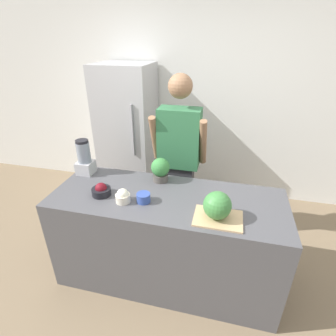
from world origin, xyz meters
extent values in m
plane|color=#7F6B51|center=(0.00, 0.00, 0.00)|extent=(14.00, 14.00, 0.00)
cube|color=white|center=(0.00, 2.06, 1.30)|extent=(8.00, 0.06, 2.60)
cube|color=#4C4C51|center=(0.00, 0.37, 0.44)|extent=(1.94, 0.73, 0.89)
cube|color=#B7B7BC|center=(-0.87, 1.70, 0.89)|extent=(0.68, 0.63, 1.78)
cylinder|color=gray|center=(-0.66, 1.37, 1.07)|extent=(0.02, 0.02, 0.62)
cube|color=#333338|center=(-0.04, 1.04, 0.43)|extent=(0.31, 0.18, 0.85)
cube|color=#337247|center=(-0.04, 1.04, 1.16)|extent=(0.42, 0.22, 0.60)
sphere|color=#936B4C|center=(-0.04, 1.04, 1.66)|extent=(0.23, 0.23, 0.23)
cylinder|color=#936B4C|center=(-0.28, 1.00, 1.14)|extent=(0.07, 0.24, 0.51)
cylinder|color=#936B4C|center=(0.21, 1.00, 1.14)|extent=(0.07, 0.24, 0.51)
cube|color=tan|center=(0.43, 0.17, 0.90)|extent=(0.35, 0.25, 0.01)
sphere|color=#3D7F3D|center=(0.41, 0.18, 1.01)|extent=(0.20, 0.20, 0.20)
cylinder|color=black|center=(-0.54, 0.27, 0.92)|extent=(0.16, 0.16, 0.06)
sphere|color=maroon|center=(-0.54, 0.27, 0.95)|extent=(0.10, 0.10, 0.10)
cylinder|color=beige|center=(-0.32, 0.22, 0.92)|extent=(0.12, 0.12, 0.07)
sphere|color=white|center=(-0.32, 0.22, 0.96)|extent=(0.10, 0.10, 0.10)
cylinder|color=#334C9E|center=(-0.17, 0.26, 0.93)|extent=(0.11, 0.11, 0.07)
cube|color=#B7B7BC|center=(-0.86, 0.59, 0.95)|extent=(0.15, 0.15, 0.12)
cylinder|color=gray|center=(-0.86, 0.59, 1.11)|extent=(0.12, 0.12, 0.19)
cylinder|color=black|center=(-0.86, 0.59, 1.22)|extent=(0.12, 0.12, 0.02)
cylinder|color=#514C47|center=(-0.12, 0.62, 0.92)|extent=(0.14, 0.14, 0.06)
sphere|color=#387F3D|center=(-0.12, 0.62, 1.03)|extent=(0.17, 0.17, 0.17)
camera|label=1|loc=(0.44, -1.39, 2.09)|focal=28.00mm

